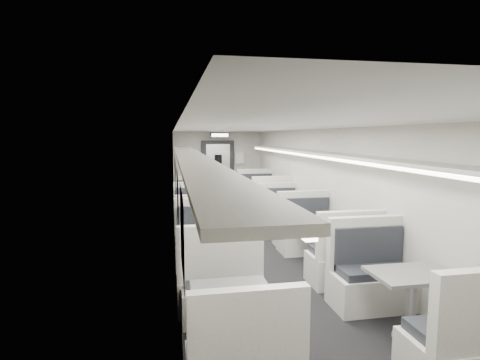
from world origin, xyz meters
name	(u,v)px	position (x,y,z in m)	size (l,w,h in m)	color
room	(258,193)	(0.00, 0.00, 1.20)	(3.24, 12.24, 2.64)	black
booth_left_a	(193,204)	(-1.00, 3.62, 0.35)	(0.98, 1.98, 1.06)	silver
booth_left_b	(199,223)	(-1.00, 1.25, 0.39)	(1.07, 2.17, 1.16)	silver
booth_left_c	(212,259)	(-1.00, -1.23, 0.39)	(1.08, 2.19, 1.17)	silver
booth_left_d	(231,318)	(-1.00, -3.04, 0.36)	(0.98, 1.99, 1.06)	silver
booth_right_a	(263,201)	(1.00, 3.53, 0.41)	(1.13, 2.30, 1.23)	silver
booth_right_b	(288,220)	(1.00, 1.24, 0.37)	(1.01, 2.05, 1.10)	silver
booth_right_c	(323,244)	(1.00, -0.76, 0.39)	(1.08, 2.19, 1.17)	silver
booth_right_d	(411,305)	(1.00, -3.18, 0.39)	(1.08, 2.19, 1.17)	silver
passenger	(209,194)	(-0.63, 2.79, 0.77)	(0.56, 0.37, 1.54)	black
window_a	(175,170)	(-1.49, 3.40, 1.35)	(0.02, 1.18, 0.84)	black
window_b	(176,179)	(-1.49, 1.20, 1.35)	(0.02, 1.18, 0.84)	black
window_c	(178,195)	(-1.49, -1.00, 1.35)	(0.02, 1.18, 0.84)	black
window_d	(182,231)	(-1.49, -3.20, 1.35)	(0.02, 1.18, 0.84)	black
luggage_rack_left	(191,156)	(-1.24, -0.30, 1.92)	(0.46, 10.40, 0.09)	silver
luggage_rack_right	(328,155)	(1.24, -0.30, 1.92)	(0.46, 10.40, 0.09)	silver
vestibule_door	(218,172)	(0.00, 5.93, 1.04)	(1.10, 0.13, 2.10)	black
exit_sign	(220,135)	(0.00, 5.44, 2.28)	(0.62, 0.12, 0.16)	black
wall_notice	(240,158)	(0.75, 5.92, 1.50)	(0.32, 0.02, 0.40)	silver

